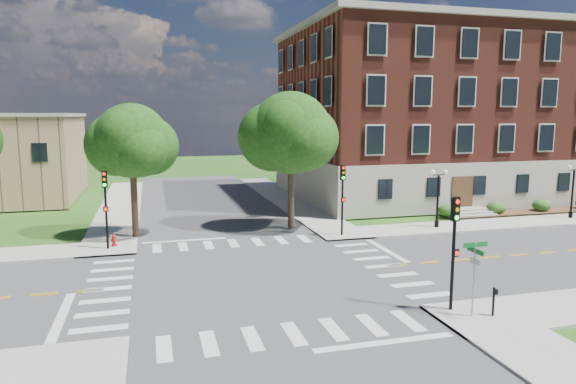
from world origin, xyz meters
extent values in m
plane|color=#2B5217|center=(0.00, 0.00, 0.00)|extent=(160.00, 160.00, 0.00)
cube|color=#3D3D3F|center=(0.00, 0.00, 0.01)|extent=(90.00, 12.00, 0.01)
cube|color=#3D3D3F|center=(0.00, 0.00, 0.01)|extent=(12.00, 90.00, 0.01)
cube|color=#9E9B93|center=(23.00, 7.75, 0.06)|extent=(34.00, 3.50, 0.12)
cube|color=#9E9B93|center=(7.75, 23.00, 0.06)|extent=(3.50, 34.00, 0.12)
cube|color=#9E9B93|center=(-7.75, 23.00, 0.06)|extent=(3.50, 34.00, 0.12)
cube|color=silver|center=(8.80, 3.00, 0.00)|extent=(0.40, 5.50, 0.00)
cube|color=#9E988C|center=(24.00, 22.00, 2.22)|extent=(30.00, 20.00, 4.20)
cube|color=maroon|center=(24.00, 22.00, 10.22)|extent=(29.55, 19.70, 11.80)
cube|color=#9E988C|center=(24.00, 22.00, 16.37)|extent=(30.60, 20.60, 0.50)
cube|color=#472D19|center=(20.00, 11.96, 1.82)|extent=(2.00, 0.10, 2.80)
cylinder|color=#2F2417|center=(-6.13, 10.42, 2.12)|extent=(0.44, 0.44, 4.00)
sphere|color=#113D10|center=(-6.13, 10.42, 6.57)|extent=(4.92, 4.92, 4.92)
cylinder|color=#2F2417|center=(4.75, 10.40, 2.09)|extent=(0.44, 0.44, 3.93)
sphere|color=#113D10|center=(4.75, 10.40, 6.99)|extent=(5.88, 5.88, 5.88)
cylinder|color=black|center=(7.00, -6.80, 2.02)|extent=(0.14, 0.14, 3.80)
cube|color=black|center=(7.00, -6.80, 4.42)|extent=(0.37, 0.29, 1.00)
cylinder|color=red|center=(7.00, -6.93, 4.75)|extent=(0.19, 0.09, 0.18)
cylinder|color=orange|center=(7.00, -6.93, 4.42)|extent=(0.19, 0.09, 0.18)
cylinder|color=#19E533|center=(7.00, -6.93, 4.09)|extent=(0.19, 0.09, 0.18)
cube|color=black|center=(7.00, -6.98, 2.62)|extent=(0.32, 0.19, 0.30)
cylinder|color=black|center=(7.47, 7.13, 2.02)|extent=(0.14, 0.14, 3.80)
cube|color=black|center=(7.47, 7.13, 4.42)|extent=(0.34, 0.25, 1.00)
cylinder|color=red|center=(7.47, 7.00, 4.75)|extent=(0.18, 0.07, 0.18)
cylinder|color=orange|center=(7.47, 7.00, 4.42)|extent=(0.18, 0.07, 0.18)
cylinder|color=#19E533|center=(7.47, 7.00, 4.09)|extent=(0.18, 0.07, 0.18)
cube|color=black|center=(7.47, 6.95, 2.62)|extent=(0.31, 0.15, 0.30)
cylinder|color=black|center=(-7.71, 7.51, 2.02)|extent=(0.14, 0.14, 3.80)
cube|color=black|center=(-7.71, 7.51, 4.42)|extent=(0.35, 0.27, 1.00)
cylinder|color=red|center=(-7.71, 7.38, 4.75)|extent=(0.19, 0.08, 0.18)
cylinder|color=orange|center=(-7.71, 7.38, 4.42)|extent=(0.19, 0.08, 0.18)
cylinder|color=#19E533|center=(-7.71, 7.38, 4.09)|extent=(0.19, 0.08, 0.18)
cube|color=black|center=(-7.71, 7.33, 2.62)|extent=(0.32, 0.17, 0.30)
cylinder|color=black|center=(15.11, 7.72, 0.37)|extent=(0.32, 0.32, 0.50)
cylinder|color=black|center=(15.11, 7.72, 2.02)|extent=(0.16, 0.16, 3.80)
cube|color=black|center=(15.11, 7.72, 3.97)|extent=(1.00, 0.06, 0.06)
sphere|color=white|center=(14.61, 7.72, 4.17)|extent=(0.36, 0.36, 0.36)
sphere|color=white|center=(15.61, 7.72, 4.17)|extent=(0.36, 0.36, 0.36)
cylinder|color=black|center=(27.32, 7.99, 0.37)|extent=(0.32, 0.32, 0.50)
cylinder|color=black|center=(27.32, 7.99, 2.02)|extent=(0.16, 0.16, 3.80)
cube|color=black|center=(27.32, 7.99, 3.97)|extent=(1.00, 0.06, 0.06)
sphere|color=white|center=(26.82, 7.99, 4.17)|extent=(0.36, 0.36, 0.36)
cylinder|color=gray|center=(7.41, -7.69, 1.67)|extent=(0.07, 0.07, 3.10)
cube|color=#0C6524|center=(7.41, -7.69, 3.12)|extent=(1.10, 0.03, 0.20)
cube|color=#0C6524|center=(7.41, -7.69, 2.87)|extent=(0.03, 1.10, 0.20)
cube|color=silver|center=(7.46, -7.69, 2.42)|extent=(0.03, 0.75, 0.25)
cylinder|color=black|center=(8.28, -7.86, 0.72)|extent=(0.10, 0.10, 1.20)
cube|color=black|center=(8.28, -7.98, 1.17)|extent=(0.14, 0.08, 0.22)
cylinder|color=#B80F0E|center=(-7.39, 8.06, 0.17)|extent=(0.32, 0.32, 0.10)
cylinder|color=#B80F0E|center=(-7.39, 8.06, 0.42)|extent=(0.22, 0.22, 0.60)
sphere|color=#B80F0E|center=(-7.39, 8.06, 0.75)|extent=(0.24, 0.24, 0.24)
cylinder|color=#B80F0E|center=(-7.39, 8.06, 0.50)|extent=(0.35, 0.12, 0.12)
cylinder|color=#B80F0E|center=(-7.39, 8.06, 0.50)|extent=(0.12, 0.35, 0.12)
camera|label=1|loc=(-5.03, -24.96, 8.23)|focal=32.00mm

